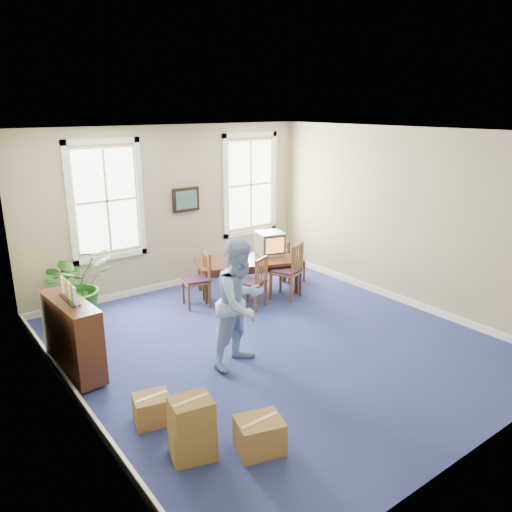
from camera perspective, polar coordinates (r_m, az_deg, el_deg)
floor at (r=7.89m, az=2.05°, el=-9.87°), size 6.50×6.50×0.00m
ceiling at (r=7.06m, az=2.32°, el=14.01°), size 6.50×6.50×0.00m
wall_back at (r=9.99m, az=-9.62°, el=5.38°), size 6.50×0.00×6.50m
wall_front at (r=5.33m, az=24.74°, el=-6.25°), size 6.50×0.00×6.50m
wall_left at (r=6.00m, az=-20.84°, el=-3.27°), size 0.00×6.50×6.50m
wall_right at (r=9.44m, az=16.58°, el=4.24°), size 0.00×6.50×6.50m
baseboard_back at (r=10.37m, az=-9.13°, el=-3.01°), size 6.00×0.04×0.12m
baseboard_left at (r=6.67m, az=-19.17°, el=-15.76°), size 0.04×6.50×0.12m
baseboard_right at (r=9.85m, az=15.73°, el=-4.55°), size 0.04×6.50×0.12m
window_left at (r=9.41m, az=-16.73°, el=6.06°), size 1.40×0.12×2.20m
window_right at (r=10.90m, az=-0.66°, el=8.16°), size 1.40×0.12×2.20m
wall_picture at (r=10.05m, az=-8.00°, el=6.39°), size 0.58×0.06×0.48m
conference_table at (r=9.79m, az=-0.93°, el=-2.28°), size 2.16×1.51×0.67m
crt_tv at (r=10.00m, az=1.63°, el=1.49°), size 0.62×0.65×0.45m
game_console at (r=10.18m, az=2.97°, el=0.57°), size 0.20×0.21×0.04m
equipment_bag at (r=9.57m, az=-2.19°, el=-0.06°), size 0.42×0.34×0.18m
chair_near_left at (r=9.00m, az=-0.51°, el=-3.01°), size 0.58×0.58×0.98m
chair_near_right at (r=9.46m, az=3.45°, el=-1.69°), size 0.65×0.65×1.09m
chair_end_left at (r=9.14m, az=-6.89°, el=-2.72°), size 0.54×0.54×1.01m
chair_end_right at (r=10.45m, az=4.28°, el=-0.45°), size 0.49×0.49×0.89m
man at (r=6.94m, az=-1.77°, el=-5.40°), size 1.05×0.91×1.84m
credenza at (r=7.31m, az=-20.19°, el=-8.80°), size 0.46×1.33×1.03m
brochure_rack at (r=7.07m, az=-20.58°, el=-3.97°), size 0.36×0.63×0.28m
potted_plant at (r=8.94m, az=-19.78°, el=-3.04°), size 1.36×1.24×1.31m
cardboard_boxes at (r=5.65m, az=-6.16°, el=-17.77°), size 1.45×1.45×0.70m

